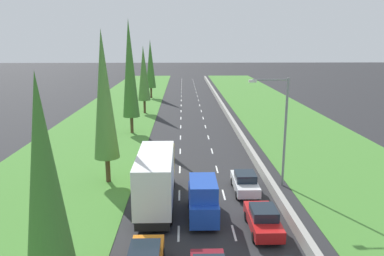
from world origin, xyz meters
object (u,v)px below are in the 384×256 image
object	(u,v)px
poplar_tree_nearest	(44,173)
street_light_mast	(281,125)
red_sedan_right_lane	(263,219)
poplar_tree_fourth	(144,74)
white_box_truck_left_lane	(156,177)
poplar_tree_fifth	(151,64)
white_sedan_right_lane	(245,182)
poplar_tree_second	(104,96)
poplar_tree_third	(130,69)
blue_van_centre_lane	(203,199)

from	to	relation	value
poplar_tree_nearest	street_light_mast	bearing A→B (deg)	45.96
red_sedan_right_lane	poplar_tree_fourth	bearing A→B (deg)	105.87
red_sedan_right_lane	poplar_tree_fourth	world-z (taller)	poplar_tree_fourth
red_sedan_right_lane	street_light_mast	world-z (taller)	street_light_mast
white_box_truck_left_lane	poplar_tree_fifth	distance (m)	53.78
white_sedan_right_lane	street_light_mast	xyz separation A→B (m)	(3.03, 1.28, 4.42)
poplar_tree_second	poplar_tree_third	size ratio (longest dim) A/B	0.88
red_sedan_right_lane	poplar_tree_fifth	distance (m)	58.88
poplar_tree_nearest	poplar_tree_fourth	size ratio (longest dim) A/B	0.97
blue_van_centre_lane	street_light_mast	world-z (taller)	street_light_mast
poplar_tree_second	poplar_tree_fifth	size ratio (longest dim) A/B	1.06
street_light_mast	poplar_tree_second	bearing A→B (deg)	175.34
poplar_tree_fifth	poplar_tree_fourth	bearing A→B (deg)	-89.00
poplar_tree_nearest	poplar_tree_fifth	world-z (taller)	poplar_tree_fifth
poplar_tree_third	street_light_mast	size ratio (longest dim) A/B	1.63
white_box_truck_left_lane	white_sedan_right_lane	distance (m)	7.40
poplar_tree_nearest	street_light_mast	world-z (taller)	poplar_tree_nearest
white_sedan_right_lane	poplar_tree_second	world-z (taller)	poplar_tree_second
white_box_truck_left_lane	blue_van_centre_lane	world-z (taller)	white_box_truck_left_lane
red_sedan_right_lane	white_box_truck_left_lane	bearing A→B (deg)	150.17
poplar_tree_nearest	red_sedan_right_lane	bearing A→B (deg)	31.35
red_sedan_right_lane	blue_van_centre_lane	bearing A→B (deg)	153.15
white_sedan_right_lane	poplar_tree_third	distance (m)	24.33
poplar_tree_nearest	poplar_tree_second	world-z (taller)	poplar_tree_second
white_box_truck_left_lane	street_light_mast	size ratio (longest dim) A/B	1.04
poplar_tree_fourth	poplar_tree_nearest	bearing A→B (deg)	-89.35
red_sedan_right_lane	poplar_tree_third	distance (m)	29.82
white_sedan_right_lane	poplar_tree_second	bearing A→B (deg)	167.83
poplar_tree_fourth	poplar_tree_second	bearing A→B (deg)	-90.07
red_sedan_right_lane	blue_van_centre_lane	distance (m)	4.21
poplar_tree_third	street_light_mast	distance (m)	23.98
blue_van_centre_lane	poplar_tree_second	xyz separation A→B (m)	(-7.75, 6.93, 6.07)
red_sedan_right_lane	poplar_tree_second	size ratio (longest dim) A/B	0.35
blue_van_centre_lane	street_light_mast	bearing A→B (deg)	40.94
blue_van_centre_lane	poplar_tree_fifth	distance (m)	56.33
poplar_tree_fourth	poplar_tree_fifth	world-z (taller)	poplar_tree_fifth
red_sedan_right_lane	poplar_tree_fourth	distance (m)	42.21
white_sedan_right_lane	poplar_tree_nearest	bearing A→B (deg)	-129.67
white_sedan_right_lane	poplar_tree_fifth	world-z (taller)	poplar_tree_fifth
white_box_truck_left_lane	poplar_tree_fifth	bearing A→B (deg)	95.07
blue_van_centre_lane	poplar_tree_nearest	size ratio (longest dim) A/B	0.46
red_sedan_right_lane	street_light_mast	bearing A→B (deg)	69.13
red_sedan_right_lane	poplar_tree_fourth	size ratio (longest dim) A/B	0.41
street_light_mast	poplar_tree_fourth	bearing A→B (deg)	113.76
white_box_truck_left_lane	poplar_tree_third	distance (m)	23.66
poplar_tree_fourth	poplar_tree_third	bearing A→B (deg)	-91.29
white_sedan_right_lane	white_box_truck_left_lane	bearing A→B (deg)	-161.14
poplar_tree_nearest	poplar_tree_third	xyz separation A→B (m)	(-0.84, 32.99, 1.96)
blue_van_centre_lane	poplar_tree_fourth	world-z (taller)	poplar_tree_fourth
white_box_truck_left_lane	poplar_tree_third	xyz separation A→B (m)	(-4.75, 22.34, 6.19)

